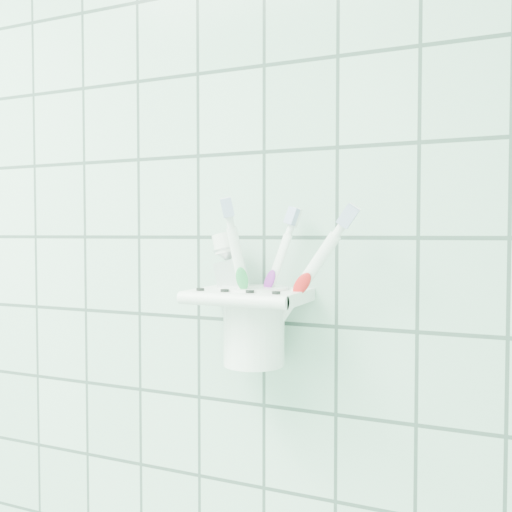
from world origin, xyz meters
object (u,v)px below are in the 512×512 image
(cup, at_px, (254,322))
(toothbrush_orange, at_px, (254,265))
(toothpaste_tube, at_px, (247,284))
(holder_bracket, at_px, (250,297))
(toothbrush_blue, at_px, (245,278))
(toothbrush_pink, at_px, (258,277))

(cup, distance_m, toothbrush_orange, 0.07)
(toothpaste_tube, bearing_deg, cup, -2.81)
(cup, height_order, toothbrush_orange, toothbrush_orange)
(holder_bracket, relative_size, toothbrush_orange, 0.63)
(cup, xyz_separation_m, toothbrush_blue, (-0.01, -0.00, 0.05))
(toothbrush_orange, bearing_deg, holder_bracket, -102.07)
(cup, distance_m, toothbrush_pink, 0.06)
(cup, xyz_separation_m, toothbrush_pink, (0.01, -0.01, 0.06))
(toothbrush_orange, bearing_deg, toothbrush_blue, -131.15)
(toothbrush_pink, distance_m, toothpaste_tube, 0.02)
(toothbrush_pink, height_order, toothbrush_orange, toothbrush_orange)
(toothbrush_blue, height_order, toothpaste_tube, toothbrush_blue)
(toothbrush_orange, bearing_deg, cup, -77.42)
(holder_bracket, xyz_separation_m, toothpaste_tube, (-0.01, 0.01, 0.01))
(holder_bracket, distance_m, toothbrush_orange, 0.04)
(toothbrush_orange, bearing_deg, toothpaste_tube, -161.87)
(toothpaste_tube, bearing_deg, toothbrush_pink, -16.61)
(toothbrush_pink, bearing_deg, cup, 112.06)
(toothbrush_blue, bearing_deg, toothpaste_tube, 114.86)
(holder_bracket, xyz_separation_m, toothbrush_pink, (0.01, -0.00, 0.02))
(cup, relative_size, toothbrush_pink, 0.48)
(toothpaste_tube, bearing_deg, holder_bracket, -32.63)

